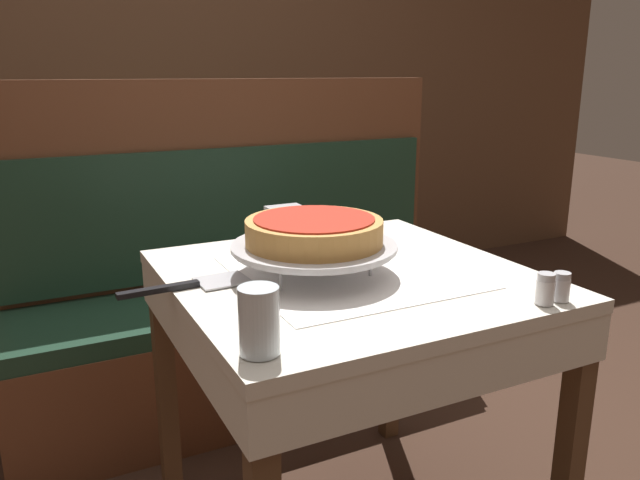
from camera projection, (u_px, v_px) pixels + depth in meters
The scene contains 12 objects.
dining_table_front at pixel (349, 309), 1.49m from camera, with size 0.81×0.81×0.75m.
dining_table_rear at pixel (193, 202), 2.80m from camera, with size 0.69×0.69×0.75m.
booth_bench at pixel (247, 313), 2.29m from camera, with size 1.67×0.47×1.17m.
back_wall_panel at pixel (151, 71), 3.09m from camera, with size 6.00×0.04×2.40m, color brown.
pizza_pan_stand at pixel (314, 248), 1.43m from camera, with size 0.38×0.38×0.07m.
deep_dish_pizza at pixel (314, 231), 1.42m from camera, with size 0.31×0.31×0.06m.
pizza_server at pixel (192, 285), 1.36m from camera, with size 0.29×0.10×0.01m.
water_glass_near at pixel (259, 321), 1.03m from camera, with size 0.07×0.07×0.12m.
salt_shaker at pixel (545, 289), 1.25m from camera, with size 0.04×0.04×0.06m.
pepper_shaker at pixel (561, 287), 1.27m from camera, with size 0.04×0.04×0.06m.
napkin_holder at pixel (284, 221), 1.76m from camera, with size 0.10×0.05×0.09m.
condiment_caddy at pixel (193, 165), 2.80m from camera, with size 0.15×0.15×0.18m.
Camera 1 is at (-0.68, -1.21, 1.20)m, focal length 35.00 mm.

